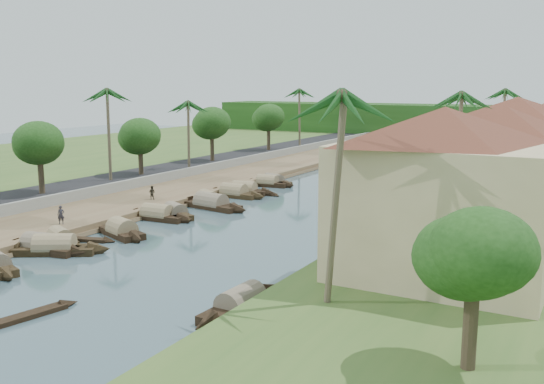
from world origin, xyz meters
The scene contains 43 objects.
ground centered at (0.00, 0.00, 0.00)m, with size 220.00×220.00×0.00m, color #3D535B.
left_bank centered at (-16.00, 20.00, 0.40)m, with size 10.00×180.00×0.80m, color brown.
right_bank centered at (19.00, 20.00, 0.60)m, with size 16.00×180.00×1.20m, color #345522.
road centered at (-24.50, 20.00, 0.70)m, with size 8.00×180.00×1.40m, color black.
retaining_wall centered at (-20.20, 20.00, 1.35)m, with size 0.40×180.00×1.10m, color gray.
treeline centered at (0.00, 100.00, 4.00)m, with size 120.00×14.00×8.00m.
bridge centered at (0.00, 72.00, 1.72)m, with size 28.00×4.00×2.40m.
building_near centered at (18.99, -2.00, 6.38)m, with size 14.85×14.85×10.20m.
building_mid centered at (19.99, 14.00, 6.13)m, with size 14.11×14.11×9.70m.
building_far centered at (18.99, 28.00, 6.38)m, with size 15.59×15.59×10.20m.
sampan_2 centered at (-8.63, -6.37, 0.42)m, with size 8.23×5.85×2.25m.
sampan_3 centered at (-9.77, -6.56, 0.42)m, with size 8.29×3.00×2.19m.
sampan_4 centered at (-10.48, -4.18, 0.41)m, with size 6.38×3.82×1.86m.
sampan_5 centered at (-7.93, 0.13, 0.42)m, with size 7.13×4.10×2.23m.
sampan_6 centered at (-8.53, 8.06, 0.41)m, with size 6.68×4.42×2.04m.
sampan_7 centered at (-9.47, 6.54, 0.41)m, with size 8.28×2.22×2.18m.
sampan_8 centered at (-9.47, 14.79, 0.42)m, with size 6.95×4.95×2.19m.
sampan_9 centered at (-8.04, 13.35, 0.42)m, with size 9.78×3.18×2.40m.
sampan_10 centered at (-9.45, 19.88, 0.42)m, with size 8.27×2.03×2.27m.
sampan_11 centered at (-9.35, 21.94, 0.42)m, with size 7.96×2.99×2.23m.
sampan_12 centered at (-9.75, 29.68, 0.41)m, with size 7.78×3.98×1.90m.
sampan_13 centered at (-9.75, 28.11, 0.41)m, with size 7.57×2.27×2.07m.
sampan_14 centered at (9.89, -9.45, 0.41)m, with size 2.01×8.53×2.07m.
sampan_15 centered at (9.21, 7.92, 0.41)m, with size 2.26×6.93×1.88m.
sampan_16 centered at (10.19, 27.30, 0.41)m, with size 1.74×7.98×1.98m.
canoe_0 centered at (0.18, -16.12, 0.10)m, with size 2.13×6.41×0.84m.
canoe_1 centered at (-9.40, -2.57, 0.10)m, with size 5.29×2.46×0.85m.
canoe_2 centered at (-7.14, 22.92, 0.10)m, with size 4.76×1.87×0.69m.
palm_0 centered at (15.00, -8.69, 11.87)m, with size 3.20×3.20×12.50m.
palm_1 centered at (16.00, 7.23, 9.53)m, with size 3.20×3.20×10.07m.
palm_2 centered at (15.00, 20.17, 11.47)m, with size 3.20×3.20×12.08m.
palm_3 centered at (16.00, 39.03, 10.29)m, with size 3.20×3.20×10.84m.
palm_5 centered at (-24.00, 15.59, 11.63)m, with size 3.20×3.20×12.04m.
palm_6 centered at (-22.00, 28.29, 9.98)m, with size 3.20×3.20×10.32m.
palm_7 centered at (14.00, 54.86, 11.47)m, with size 3.20×3.20×12.08m.
palm_8 centered at (-20.50, 58.52, 11.32)m, with size 3.20×3.20×11.72m.
tree_2 centered at (-24.00, 5.60, 6.54)m, with size 5.07×5.07×7.31m.
tree_3 centered at (-24.00, 20.96, 6.09)m, with size 5.14×5.14×6.88m.
tree_4 centered at (-24.00, 36.65, 6.84)m, with size 5.35×5.35×7.72m.
tree_5 centered at (-24.00, 53.63, 6.84)m, with size 5.20×5.20×7.66m.
tree_7 centered at (23.00, -12.86, 5.93)m, with size 4.23×4.23×6.57m.
person_near centered at (-13.21, -1.58, 1.60)m, with size 0.59×0.39×1.61m, color #2A2830.
person_far centered at (-13.86, 11.03, 1.51)m, with size 0.69×0.54×1.42m, color #2C291F.
Camera 1 is at (27.27, -36.96, 12.69)m, focal length 40.00 mm.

